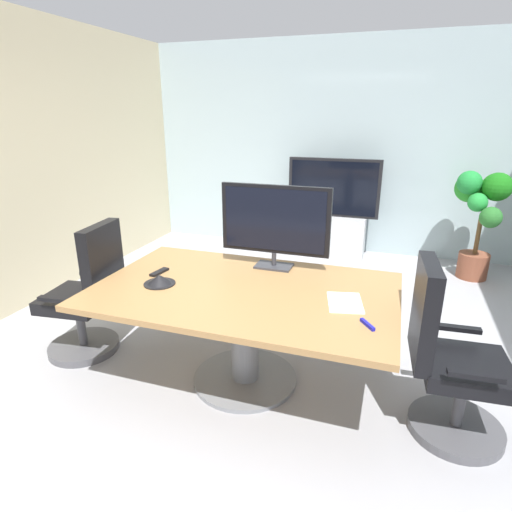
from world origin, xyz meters
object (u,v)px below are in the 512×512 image
object	(u,v)px
office_chair_right	(448,366)
conference_phone	(159,280)
tv_monitor	(275,222)
remote_control	(159,272)
office_chair_left	(88,301)
wall_display_unit	(332,223)
potted_plant	(480,207)
conference_table	(245,310)

from	to	relation	value
office_chair_right	conference_phone	xyz separation A→B (m)	(-1.91, -0.03, 0.31)
tv_monitor	remote_control	world-z (taller)	tv_monitor
office_chair_left	wall_display_unit	world-z (taller)	wall_display_unit
office_chair_left	potted_plant	distance (m)	4.27
office_chair_left	wall_display_unit	size ratio (longest dim) A/B	0.83
conference_table	wall_display_unit	distance (m)	3.09
office_chair_right	wall_display_unit	xyz separation A→B (m)	(-1.19, 3.17, -0.01)
conference_table	remote_control	xyz separation A→B (m)	(-0.70, 0.06, 0.18)
tv_monitor	wall_display_unit	distance (m)	2.70
office_chair_right	tv_monitor	size ratio (longest dim) A/B	1.30
wall_display_unit	potted_plant	xyz separation A→B (m)	(1.72, -0.28, 0.40)
office_chair_left	office_chair_right	distance (m)	2.64
remote_control	office_chair_left	bearing A→B (deg)	-163.06
tv_monitor	conference_phone	bearing A→B (deg)	-138.26
office_chair_right	remote_control	size ratio (longest dim) A/B	6.41
potted_plant	conference_phone	xyz separation A→B (m)	(-2.43, -2.93, -0.07)
conference_table	conference_phone	distance (m)	0.63
office_chair_right	conference_phone	bearing A→B (deg)	87.16
office_chair_left	potted_plant	size ratio (longest dim) A/B	0.87
conference_table	tv_monitor	world-z (taller)	tv_monitor
tv_monitor	remote_control	size ratio (longest dim) A/B	4.94
conference_phone	conference_table	bearing A→B (deg)	12.01
potted_plant	conference_phone	world-z (taller)	potted_plant
tv_monitor	potted_plant	distance (m)	2.94
office_chair_right	potted_plant	size ratio (longest dim) A/B	0.87
conference_table	remote_control	bearing A→B (deg)	175.17
tv_monitor	conference_phone	xyz separation A→B (m)	(-0.66, -0.59, -0.33)
office_chair_right	potted_plant	distance (m)	2.97
office_chair_left	conference_phone	bearing A→B (deg)	75.80
conference_table	conference_phone	world-z (taller)	conference_phone
tv_monitor	potted_plant	size ratio (longest dim) A/B	0.67
office_chair_left	conference_phone	xyz separation A→B (m)	(0.73, -0.10, 0.31)
office_chair_left	office_chair_right	size ratio (longest dim) A/B	1.00
wall_display_unit	remote_control	size ratio (longest dim) A/B	7.71
potted_plant	tv_monitor	bearing A→B (deg)	-127.13
potted_plant	wall_display_unit	bearing A→B (deg)	170.79
tv_monitor	conference_phone	world-z (taller)	tv_monitor
conference_table	potted_plant	distance (m)	3.37
conference_table	potted_plant	xyz separation A→B (m)	(1.85, 2.80, 0.27)
conference_table	office_chair_left	bearing A→B (deg)	-178.84
wall_display_unit	tv_monitor	bearing A→B (deg)	-91.15
remote_control	office_chair_right	bearing A→B (deg)	4.85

